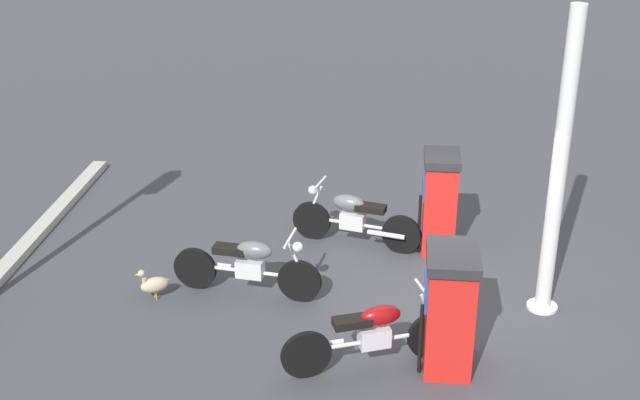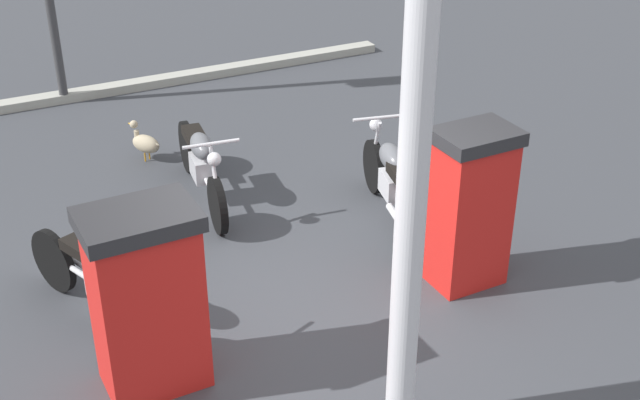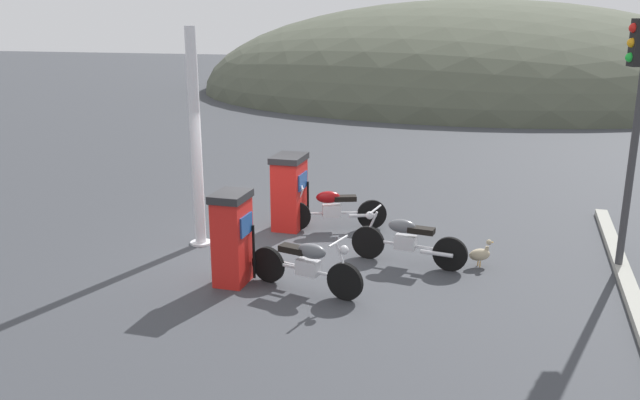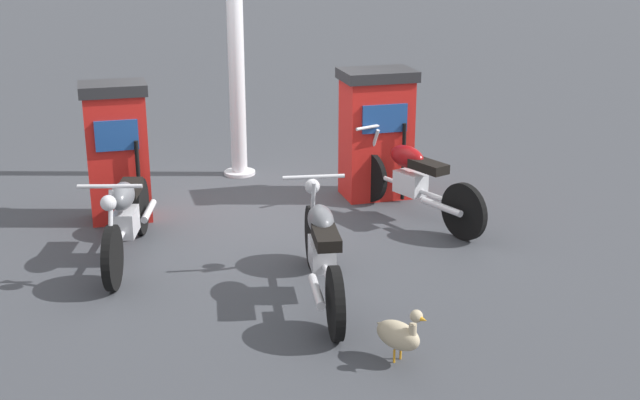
# 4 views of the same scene
# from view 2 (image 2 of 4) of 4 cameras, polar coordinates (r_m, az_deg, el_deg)

# --- Properties ---
(ground_plane) EXTENTS (120.00, 120.00, 0.00)m
(ground_plane) POSITION_cam_2_polar(r_m,az_deg,el_deg) (7.35, -0.32, -7.85)
(ground_plane) COLOR #383A3F
(fuel_pump_near) EXTENTS (0.57, 0.70, 1.50)m
(fuel_pump_near) POSITION_cam_2_polar(r_m,az_deg,el_deg) (7.54, 10.02, -0.45)
(fuel_pump_near) COLOR red
(fuel_pump_near) RESTS_ON ground
(fuel_pump_far) EXTENTS (0.64, 0.83, 1.50)m
(fuel_pump_far) POSITION_cam_2_polar(r_m,az_deg,el_deg) (6.38, -11.56, -6.54)
(fuel_pump_far) COLOR red
(fuel_pump_far) RESTS_ON ground
(motorcycle_near_pump) EXTENTS (1.93, 0.77, 0.93)m
(motorcycle_near_pump) POSITION_cam_2_polar(r_m,az_deg,el_deg) (8.57, 4.94, 1.22)
(motorcycle_near_pump) COLOR black
(motorcycle_near_pump) RESTS_ON ground
(motorcycle_far_pump) EXTENTS (2.02, 0.88, 0.94)m
(motorcycle_far_pump) POSITION_cam_2_polar(r_m,az_deg,el_deg) (7.23, -14.20, -5.21)
(motorcycle_far_pump) COLOR black
(motorcycle_far_pump) RESTS_ON ground
(motorcycle_extra) EXTENTS (2.03, 0.64, 0.93)m
(motorcycle_extra) POSITION_cam_2_polar(r_m,az_deg,el_deg) (9.01, -7.97, 2.48)
(motorcycle_extra) COLOR black
(motorcycle_extra) RESTS_ON ground
(wandering_duck) EXTENTS (0.44, 0.35, 0.47)m
(wandering_duck) POSITION_cam_2_polar(r_m,az_deg,el_deg) (10.11, -11.66, 3.80)
(wandering_duck) COLOR tan
(wandering_duck) RESTS_ON ground
(canopy_support_pole) EXTENTS (0.40, 0.40, 3.98)m
(canopy_support_pole) POSITION_cam_2_polar(r_m,az_deg,el_deg) (5.24, 6.18, 0.42)
(canopy_support_pole) COLOR silver
(canopy_support_pole) RESTS_ON ground
(road_edge_kerb) EXTENTS (0.50, 8.20, 0.12)m
(road_edge_kerb) POSITION_cam_2_polar(r_m,az_deg,el_deg) (12.29, -13.55, 7.30)
(road_edge_kerb) COLOR #9E9E93
(road_edge_kerb) RESTS_ON ground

